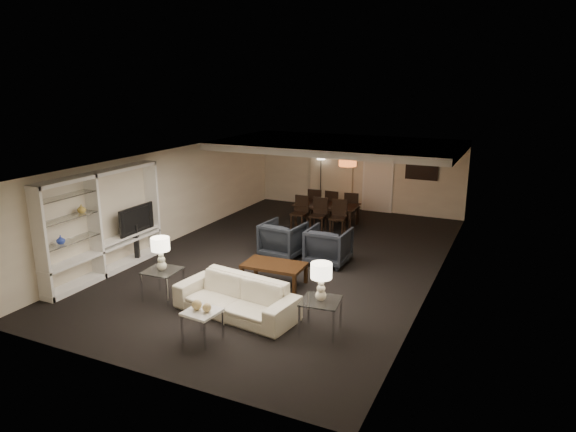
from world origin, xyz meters
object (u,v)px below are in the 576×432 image
(armchair_left, at_px, (283,239))
(chair_fm, at_px, (334,205))
(table_lamp_left, at_px, (161,254))
(marble_table, at_px, (203,326))
(pendant_light, at_px, (348,162))
(chair_fl, at_px, (316,203))
(floor_speaker, at_px, (137,244))
(floor_lamp, at_px, (321,180))
(chair_nr, at_px, (338,217))
(armchair_right, at_px, (329,246))
(vase_blue, at_px, (61,240))
(coffee_table, at_px, (274,274))
(chair_nm, at_px, (318,215))
(sofa, at_px, (236,297))
(side_table_left, at_px, (163,284))
(table_lamp_right, at_px, (321,282))
(chair_nl, at_px, (299,213))
(vase_amber, at_px, (81,209))
(television, at_px, (133,219))
(chair_fr, at_px, (352,207))
(side_table_right, at_px, (320,316))
(dining_table, at_px, (326,215))

(armchair_left, relative_size, chair_fm, 1.00)
(table_lamp_left, height_order, marble_table, table_lamp_left)
(pendant_light, xyz_separation_m, chair_fl, (-1.11, 0.31, -1.43))
(floor_speaker, bearing_deg, floor_lamp, 53.38)
(chair_nr, bearing_deg, armchair_right, -82.41)
(marble_table, bearing_deg, vase_blue, 172.69)
(coffee_table, bearing_deg, chair_nm, 98.57)
(sofa, bearing_deg, armchair_left, 107.86)
(marble_table, bearing_deg, side_table_left, 147.09)
(armchair_right, height_order, table_lamp_right, table_lamp_right)
(armchair_left, relative_size, chair_fl, 1.00)
(chair_fl, bearing_deg, chair_nr, 124.96)
(chair_nr, xyz_separation_m, chair_fl, (-1.20, 1.30, 0.00))
(armchair_right, bearing_deg, chair_nl, -52.36)
(marble_table, height_order, vase_amber, vase_amber)
(television, bearing_deg, sofa, -111.62)
(table_lamp_right, bearing_deg, floor_lamp, 111.59)
(armchair_left, bearing_deg, vase_blue, 56.75)
(side_table_left, bearing_deg, pendant_light, 76.48)
(table_lamp_right, relative_size, chair_fm, 0.69)
(armchair_right, distance_m, chair_fl, 4.09)
(coffee_table, height_order, floor_speaker, floor_speaker)
(chair_fr, bearing_deg, coffee_table, 83.44)
(floor_speaker, height_order, chair_fr, chair_fr)
(table_lamp_right, relative_size, chair_fl, 0.69)
(chair_nr, relative_size, floor_lamp, 0.51)
(coffee_table, bearing_deg, vase_blue, -149.06)
(side_table_right, bearing_deg, floor_lamp, 111.59)
(armchair_left, bearing_deg, dining_table, -84.60)
(vase_amber, bearing_deg, sofa, 0.22)
(table_lamp_left, distance_m, vase_amber, 2.13)
(marble_table, height_order, dining_table, dining_table)
(chair_nr, bearing_deg, pendant_light, 88.09)
(chair_fl, bearing_deg, pendant_light, 156.55)
(armchair_right, height_order, chair_nm, chair_nm)
(floor_speaker, xyz_separation_m, chair_fl, (2.39, 5.55, 0.01))
(side_table_right, distance_m, vase_blue, 5.51)
(chair_fr, bearing_deg, side_table_left, 69.69)
(table_lamp_left, relative_size, table_lamp_right, 1.00)
(coffee_table, distance_m, floor_lamp, 6.98)
(armchair_right, bearing_deg, chair_nm, -62.67)
(side_table_right, relative_size, vase_blue, 3.60)
(dining_table, bearing_deg, chair_fr, 44.43)
(table_lamp_left, bearing_deg, chair_nm, 79.15)
(vase_amber, distance_m, chair_fr, 7.99)
(sofa, relative_size, floor_lamp, 1.25)
(side_table_left, bearing_deg, table_lamp_left, 0.00)
(sofa, distance_m, coffee_table, 1.60)
(chair_fm, bearing_deg, side_table_left, 83.98)
(armchair_left, relative_size, table_lamp_left, 1.44)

